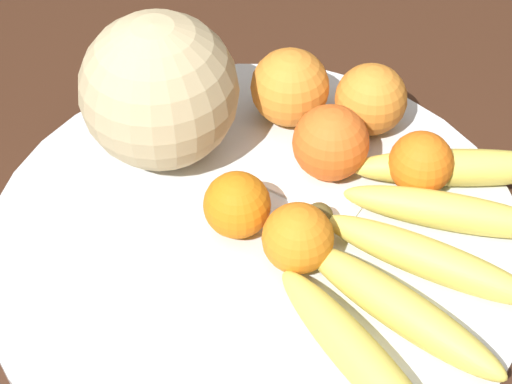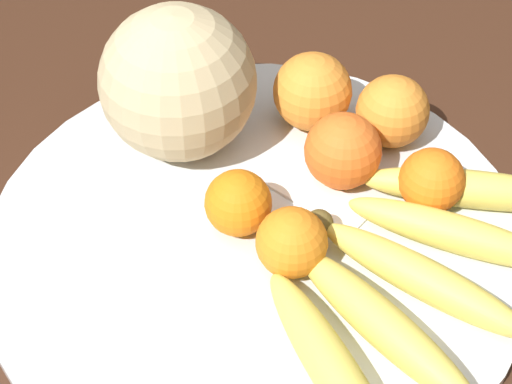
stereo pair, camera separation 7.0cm
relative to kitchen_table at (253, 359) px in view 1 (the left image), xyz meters
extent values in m
cube|color=#3D2316|center=(0.00, 0.00, 0.07)|extent=(1.54, 1.04, 0.04)
cube|color=#3D2316|center=(-0.69, 0.44, -0.31)|extent=(0.07, 0.07, 0.71)
cylinder|color=silver|center=(-0.06, 0.02, 0.09)|extent=(0.47, 0.47, 0.01)
torus|color=navy|center=(-0.06, 0.02, 0.10)|extent=(0.47, 0.47, 0.01)
sphere|color=#C6B284|center=(-0.18, -0.03, 0.17)|extent=(0.14, 0.14, 0.14)
sphere|color=brown|center=(-0.05, 0.07, 0.12)|extent=(0.02, 0.02, 0.02)
ellipsoid|color=#E5D156|center=(0.10, 0.06, 0.12)|extent=(0.20, 0.09, 0.03)
ellipsoid|color=#E5D156|center=(0.06, 0.10, 0.12)|extent=(0.18, 0.13, 0.03)
ellipsoid|color=#E5D156|center=(0.02, 0.14, 0.12)|extent=(0.15, 0.16, 0.03)
ellipsoid|color=#E5D156|center=(-0.02, 0.18, 0.12)|extent=(0.12, 0.18, 0.03)
ellipsoid|color=#E5D156|center=(-0.07, 0.21, 0.12)|extent=(0.09, 0.20, 0.03)
sphere|color=orange|center=(-0.02, 0.04, 0.13)|extent=(0.06, 0.06, 0.06)
sphere|color=orange|center=(-0.11, 0.10, 0.14)|extent=(0.07, 0.07, 0.07)
sphere|color=orange|center=(-0.16, 0.16, 0.14)|extent=(0.07, 0.07, 0.07)
sphere|color=orange|center=(-0.20, 0.09, 0.14)|extent=(0.08, 0.08, 0.08)
sphere|color=orange|center=(-0.07, 0.01, 0.13)|extent=(0.06, 0.06, 0.06)
sphere|color=orange|center=(-0.07, 0.18, 0.13)|extent=(0.06, 0.06, 0.06)
cube|color=white|center=(-0.09, 0.08, 0.10)|extent=(0.09, 0.09, 0.00)
camera|label=1|loc=(0.41, -0.11, 0.66)|focal=60.00mm
camera|label=2|loc=(0.42, -0.04, 0.66)|focal=60.00mm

